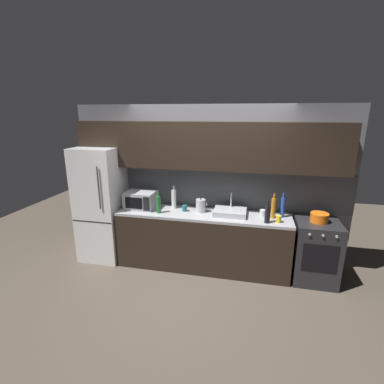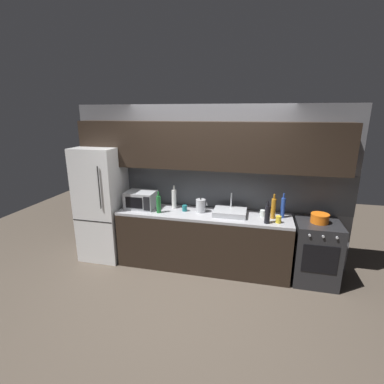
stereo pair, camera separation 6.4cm
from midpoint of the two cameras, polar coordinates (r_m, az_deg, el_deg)
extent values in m
plane|color=#4C4238|center=(3.95, -0.21, -21.14)|extent=(10.00, 10.00, 0.00)
cube|color=slate|center=(4.58, 3.62, 1.50)|extent=(4.36, 0.10, 2.50)
cube|color=#4C4F54|center=(4.54, 3.49, 0.72)|extent=(4.36, 0.01, 0.60)
cube|color=black|center=(4.25, 3.25, 9.31)|extent=(4.01, 0.34, 0.70)
cube|color=black|center=(4.49, 2.54, -9.95)|extent=(2.62, 0.60, 0.86)
cube|color=#9E9EA3|center=(4.31, 2.61, -4.55)|extent=(2.62, 0.60, 0.04)
cube|color=white|center=(4.88, -17.28, -2.23)|extent=(0.68, 0.66, 1.85)
cube|color=black|center=(4.68, -19.14, -5.59)|extent=(0.67, 0.00, 0.01)
cylinder|color=#333333|center=(4.40, -17.85, 0.82)|extent=(0.02, 0.02, 0.65)
cube|color=#232326|center=(4.51, 24.05, -11.00)|extent=(0.60, 0.60, 0.90)
cube|color=black|center=(4.22, 24.83, -12.26)|extent=(0.45, 0.01, 0.40)
cylinder|color=#B2B2B7|center=(4.04, 23.09, -8.05)|extent=(0.03, 0.02, 0.03)
cylinder|color=#B2B2B7|center=(4.08, 25.39, -8.13)|extent=(0.03, 0.02, 0.03)
cylinder|color=#B2B2B7|center=(4.12, 27.66, -8.20)|extent=(0.03, 0.02, 0.03)
cube|color=#A8AAAF|center=(4.57, -9.89, -1.55)|extent=(0.46, 0.34, 0.27)
cube|color=black|center=(4.43, -11.25, -2.16)|extent=(0.28, 0.01, 0.18)
cube|color=black|center=(4.35, -8.77, -2.37)|extent=(0.10, 0.01, 0.22)
cube|color=#ADAFB5|center=(4.27, 8.10, -4.06)|extent=(0.48, 0.38, 0.08)
cylinder|color=silver|center=(4.35, 8.35, -1.62)|extent=(0.02, 0.02, 0.22)
cylinder|color=#B7BABF|center=(4.32, 2.18, -2.79)|extent=(0.15, 0.15, 0.20)
sphere|color=black|center=(4.29, 2.20, -1.37)|extent=(0.02, 0.02, 0.02)
cone|color=#B7BABF|center=(4.29, 3.41, -2.37)|extent=(0.03, 0.03, 0.05)
cylinder|color=#B27019|center=(4.22, 16.53, -3.24)|extent=(0.07, 0.07, 0.29)
cylinder|color=#B27019|center=(4.17, 16.72, -0.89)|extent=(0.03, 0.03, 0.07)
cylinder|color=#1E6B2D|center=(4.31, -6.33, -2.52)|extent=(0.07, 0.07, 0.26)
cylinder|color=#1E6B2D|center=(4.26, -6.40, -0.40)|extent=(0.03, 0.03, 0.07)
cylinder|color=#234299|center=(4.29, 18.28, -3.06)|extent=(0.06, 0.06, 0.30)
cylinder|color=#234299|center=(4.24, 18.49, -0.71)|extent=(0.02, 0.02, 0.07)
cylinder|color=black|center=(4.03, 15.41, -4.45)|extent=(0.08, 0.08, 0.25)
cylinder|color=black|center=(3.98, 15.58, -2.31)|extent=(0.03, 0.03, 0.07)
cylinder|color=silver|center=(4.49, -3.23, -1.42)|extent=(0.08, 0.08, 0.30)
cylinder|color=silver|center=(4.44, -3.26, 0.86)|extent=(0.03, 0.03, 0.07)
cylinder|color=silver|center=(4.29, 14.51, -4.18)|extent=(0.09, 0.09, 0.10)
cylinder|color=#19666B|center=(4.38, -1.09, -3.28)|extent=(0.07, 0.07, 0.09)
cylinder|color=gold|center=(4.11, 17.49, -5.30)|extent=(0.08, 0.08, 0.10)
cylinder|color=orange|center=(4.32, 24.77, -4.97)|extent=(0.24, 0.24, 0.11)
cylinder|color=orange|center=(4.29, 24.87, -4.16)|extent=(0.24, 0.24, 0.02)
camera|label=1|loc=(0.03, -89.57, 0.12)|focal=26.41mm
camera|label=2|loc=(0.03, 90.43, -0.12)|focal=26.41mm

